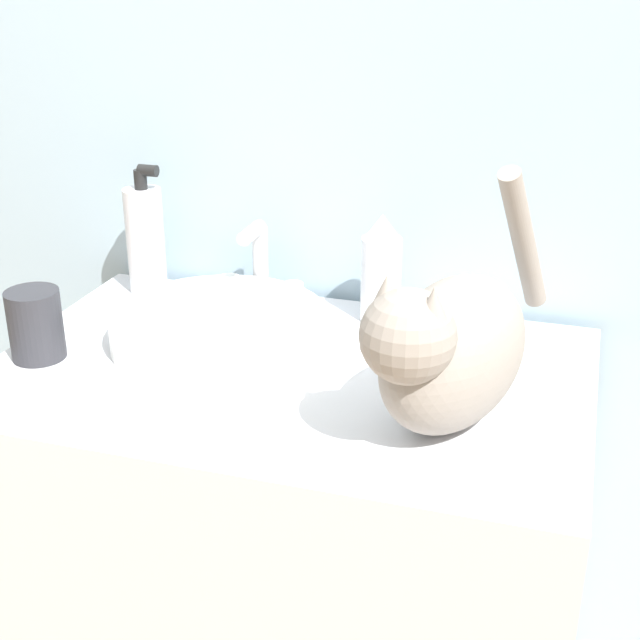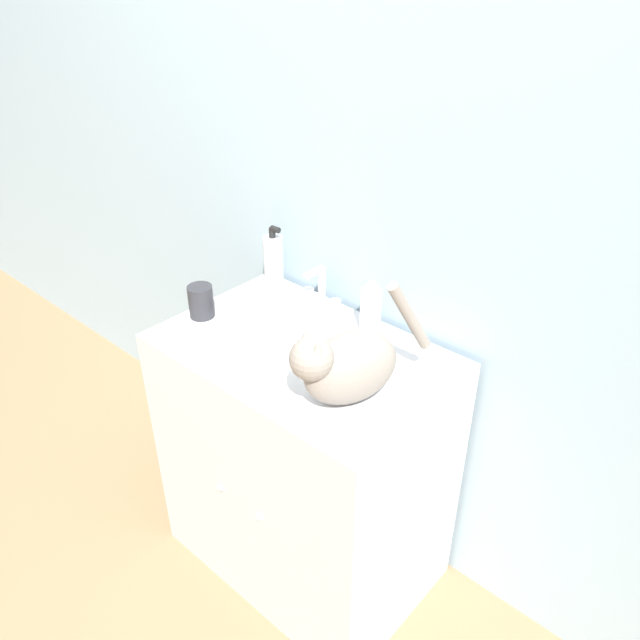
{
  "view_description": "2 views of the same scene",
  "coord_description": "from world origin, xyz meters",
  "px_view_note": "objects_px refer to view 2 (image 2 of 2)",
  "views": [
    {
      "loc": [
        0.35,
        -0.74,
        1.35
      ],
      "look_at": [
        0.06,
        0.21,
        0.92
      ],
      "focal_mm": 50.0,
      "sensor_mm": 36.0,
      "label": 1
    },
    {
      "loc": [
        0.95,
        -0.74,
        1.76
      ],
      "look_at": [
        0.08,
        0.24,
        0.96
      ],
      "focal_mm": 35.0,
      "sensor_mm": 36.0,
      "label": 2
    }
  ],
  "objects_px": {
    "cat": "(346,365)",
    "soap_bottle": "(273,261)",
    "spray_bottle": "(371,306)",
    "cup": "(201,301)"
  },
  "relations": [
    {
      "from": "cat",
      "to": "spray_bottle",
      "type": "height_order",
      "value": "cat"
    },
    {
      "from": "cat",
      "to": "cup",
      "type": "bearing_deg",
      "value": -71.31
    },
    {
      "from": "soap_bottle",
      "to": "cat",
      "type": "bearing_deg",
      "value": -28.67
    },
    {
      "from": "soap_bottle",
      "to": "cup",
      "type": "height_order",
      "value": "soap_bottle"
    },
    {
      "from": "soap_bottle",
      "to": "spray_bottle",
      "type": "height_order",
      "value": "soap_bottle"
    },
    {
      "from": "spray_bottle",
      "to": "cup",
      "type": "height_order",
      "value": "spray_bottle"
    },
    {
      "from": "cat",
      "to": "spray_bottle",
      "type": "bearing_deg",
      "value": -131.78
    },
    {
      "from": "cat",
      "to": "soap_bottle",
      "type": "relative_size",
      "value": 1.8
    },
    {
      "from": "cat",
      "to": "cup",
      "type": "relative_size",
      "value": 3.87
    },
    {
      "from": "cat",
      "to": "soap_bottle",
      "type": "xyz_separation_m",
      "value": [
        -0.53,
        0.29,
        -0.01
      ]
    }
  ]
}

